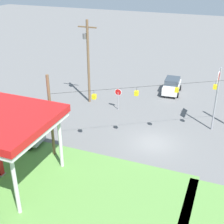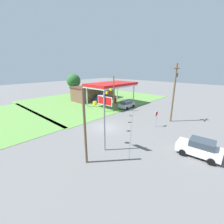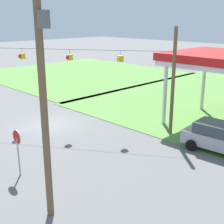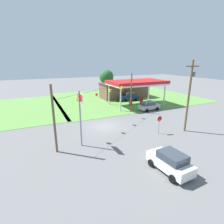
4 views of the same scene
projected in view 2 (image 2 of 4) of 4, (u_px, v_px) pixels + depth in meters
name	position (u px, v px, depth m)	size (l,w,h in m)	color
ground_plane	(105.00, 127.00, 23.24)	(160.00, 160.00, 0.00)	slate
grass_verge_station_corner	(95.00, 99.00, 44.04)	(36.00, 28.00, 0.04)	#5B8E42
gas_station_canopy	(112.00, 85.00, 35.73)	(12.06, 7.01, 5.40)	silver
gas_station_store	(94.00, 92.00, 43.22)	(12.70, 5.94, 3.92)	brown
fuel_pump_near	(108.00, 103.00, 35.95)	(0.71, 0.56, 1.57)	gray
fuel_pump_far	(115.00, 101.00, 37.89)	(0.71, 0.56, 1.57)	gray
car_at_pumps_front	(127.00, 104.00, 33.87)	(4.34, 2.35, 1.76)	#9E9EA3
car_at_pumps_rear	(101.00, 98.00, 40.52)	(4.77, 2.37, 2.07)	navy
car_on_crossroad	(199.00, 148.00, 15.45)	(2.32, 4.27, 1.88)	white
stop_sign_roadside	(156.00, 115.00, 23.06)	(0.80, 0.08, 2.50)	#99999E
stop_sign_overhead	(105.00, 112.00, 15.63)	(0.22, 2.03, 6.42)	gray
utility_pole_main	(174.00, 90.00, 24.34)	(2.20, 0.44, 9.57)	brown
signal_span_gantry	(105.00, 102.00, 22.08)	(15.29, 10.24, 7.28)	brown
tree_behind_station	(74.00, 81.00, 44.18)	(4.03, 4.03, 7.12)	#4C3828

